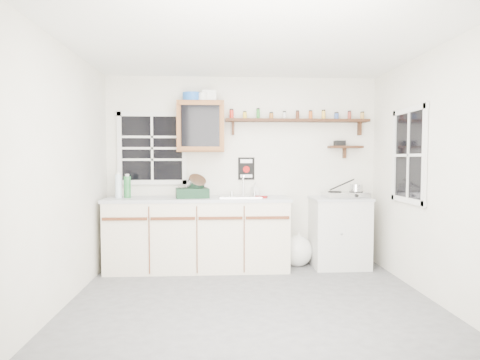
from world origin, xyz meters
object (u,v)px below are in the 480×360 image
object	(u,v)px
upper_cabinet	(201,127)
hotplate	(345,195)
right_cabinet	(339,232)
spice_shelf	(297,120)
dish_rack	(193,190)
main_cabinet	(198,233)

from	to	relation	value
upper_cabinet	hotplate	xyz separation A→B (m)	(1.87, -0.14, -0.88)
right_cabinet	upper_cabinet	bearing A→B (deg)	176.24
spice_shelf	dish_rack	bearing A→B (deg)	-170.21
main_cabinet	right_cabinet	distance (m)	1.84
spice_shelf	hotplate	bearing A→B (deg)	-19.14
spice_shelf	main_cabinet	bearing A→B (deg)	-170.73
upper_cabinet	spice_shelf	size ratio (longest dim) A/B	0.34
main_cabinet	right_cabinet	size ratio (longest dim) A/B	2.54
spice_shelf	dish_rack	size ratio (longest dim) A/B	4.30
right_cabinet	spice_shelf	world-z (taller)	spice_shelf
upper_cabinet	hotplate	world-z (taller)	upper_cabinet
hotplate	main_cabinet	bearing A→B (deg)	173.10
hotplate	dish_rack	bearing A→B (deg)	173.74
spice_shelf	dish_rack	xyz separation A→B (m)	(-1.36, -0.24, -0.91)
upper_cabinet	spice_shelf	bearing A→B (deg)	3.12
main_cabinet	upper_cabinet	size ratio (longest dim) A/B	3.55
main_cabinet	dish_rack	world-z (taller)	dish_rack
main_cabinet	spice_shelf	world-z (taller)	spice_shelf
dish_rack	main_cabinet	bearing A→B (deg)	12.86
right_cabinet	dish_rack	xyz separation A→B (m)	(-1.89, -0.05, 0.56)
main_cabinet	dish_rack	size ratio (longest dim) A/B	5.20
main_cabinet	upper_cabinet	distance (m)	1.37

